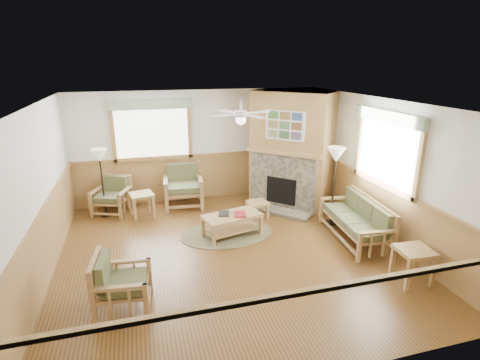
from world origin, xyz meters
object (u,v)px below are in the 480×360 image
object	(u,v)px
end_table_sofa	(413,265)
sofa	(355,220)
end_table_chairs	(142,205)
armchair_left	(123,283)
coffee_table	(232,225)
floor_lamp_left	(102,183)
armchair_back_right	(183,186)
footstool	(258,209)
floor_lamp_right	(334,186)
armchair_back_left	(111,196)

from	to	relation	value
end_table_sofa	sofa	bearing A→B (deg)	92.17
end_table_chairs	end_table_sofa	size ratio (longest dim) A/B	0.95
armchair_left	coffee_table	xyz separation A→B (m)	(2.05, 1.81, -0.19)
sofa	floor_lamp_left	xyz separation A→B (m)	(-4.76, 2.55, 0.37)
coffee_table	end_table_sofa	world-z (taller)	end_table_sofa
coffee_table	armchair_back_right	bearing A→B (deg)	96.94
sofa	footstool	distance (m)	2.14
armchair_left	end_table_chairs	distance (m)	3.32
coffee_table	footstool	distance (m)	1.08
footstool	floor_lamp_right	world-z (taller)	floor_lamp_right
end_table_sofa	footstool	xyz separation A→B (m)	(-1.54, 3.09, -0.10)
armchair_back_right	floor_lamp_left	size ratio (longest dim) A/B	0.64
armchair_back_right	floor_lamp_left	world-z (taller)	floor_lamp_left
armchair_back_right	floor_lamp_right	size ratio (longest dim) A/B	0.59
armchair_back_left	coffee_table	bearing A→B (deg)	-16.74
sofa	armchair_back_left	distance (m)	5.33
armchair_left	end_table_sofa	distance (m)	4.40
end_table_chairs	footstool	xyz separation A→B (m)	(2.47, -0.74, -0.09)
coffee_table	end_table_chairs	world-z (taller)	end_table_chairs
armchair_left	coffee_table	size ratio (longest dim) A/B	0.73
armchair_left	floor_lamp_right	world-z (taller)	floor_lamp_right
armchair_back_left	armchair_back_right	bearing A→B (deg)	21.86
sofa	floor_lamp_right	distance (m)	0.90
coffee_table	end_table_sofa	size ratio (longest dim) A/B	1.96
armchair_back_left	armchair_left	size ratio (longest dim) A/B	1.01
armchair_back_right	footstool	xyz separation A→B (m)	(1.49, -1.14, -0.31)
coffee_table	end_table_sofa	distance (m)	3.30
floor_lamp_right	coffee_table	bearing A→B (deg)	-179.79
armchair_left	end_table_sofa	world-z (taller)	armchair_left
armchair_left	armchair_back_left	bearing A→B (deg)	11.33
sofa	armchair_left	distance (m)	4.43
armchair_back_right	end_table_sofa	distance (m)	5.21
armchair_back_left	armchair_left	bearing A→B (deg)	-63.39
sofa	end_table_chairs	world-z (taller)	sofa
sofa	end_table_chairs	size ratio (longest dim) A/B	3.24
armchair_back_right	end_table_sofa	bearing A→B (deg)	-49.21
armchair_back_right	coffee_table	xyz separation A→B (m)	(0.71, -1.88, -0.27)
armchair_left	end_table_chairs	size ratio (longest dim) A/B	1.51
armchair_back_left	footstool	xyz separation A→B (m)	(3.13, -1.14, -0.23)
armchair_left	coffee_table	bearing A→B (deg)	-41.95
coffee_table	floor_lamp_right	xyz separation A→B (m)	(2.21, 0.01, 0.62)
coffee_table	floor_lamp_right	world-z (taller)	floor_lamp_right
end_table_chairs	armchair_back_left	bearing A→B (deg)	149.10
armchair_back_left	floor_lamp_left	size ratio (longest dim) A/B	0.53
sofa	floor_lamp_right	size ratio (longest dim) A/B	1.05
end_table_sofa	floor_lamp_left	bearing A→B (deg)	139.50
end_table_sofa	floor_lamp_left	xyz separation A→B (m)	(-4.82, 4.12, 0.49)
end_table_chairs	floor_lamp_left	world-z (taller)	floor_lamp_left
footstool	armchair_left	bearing A→B (deg)	-137.91
armchair_back_left	end_table_sofa	world-z (taller)	armchair_back_left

